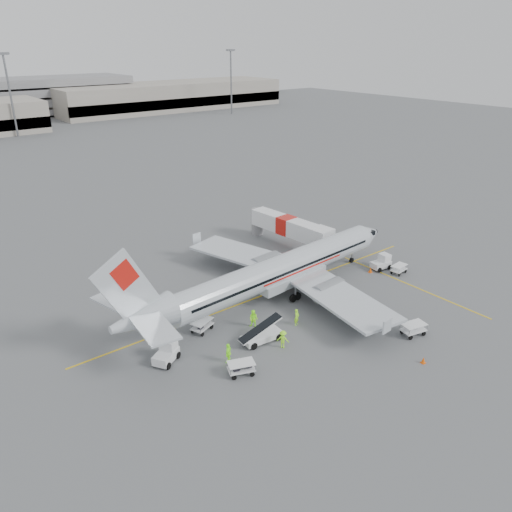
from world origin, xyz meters
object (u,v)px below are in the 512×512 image
object	(u,v)px
aircraft	(282,251)
jet_bridge	(286,231)
belt_loader	(262,328)
tug_aft	(166,353)
tug_fore	(381,262)
tug_mid	(363,318)

from	to	relation	value
aircraft	jet_bridge	world-z (taller)	aircraft
belt_loader	tug_aft	size ratio (longest dim) A/B	2.07
belt_loader	tug_fore	bearing A→B (deg)	14.29
jet_bridge	tug_mid	xyz separation A→B (m)	(-7.73, -20.06, -1.17)
belt_loader	tug_mid	world-z (taller)	belt_loader
jet_bridge	belt_loader	xyz separation A→B (m)	(-17.18, -16.18, -0.59)
tug_mid	tug_aft	bearing A→B (deg)	144.08
aircraft	tug_mid	bearing A→B (deg)	-82.24
aircraft	tug_fore	xyz separation A→B (m)	(13.64, -2.61, -4.13)
belt_loader	tug_mid	size ratio (longest dim) A/B	2.46
tug_fore	tug_mid	distance (m)	13.69
jet_bridge	tug_fore	bearing A→B (deg)	-77.99
belt_loader	tug_fore	xyz separation A→B (m)	(21.08, 3.36, -0.47)
belt_loader	tug_aft	world-z (taller)	belt_loader
tug_aft	tug_mid	bearing A→B (deg)	-50.89
aircraft	tug_aft	world-z (taller)	aircraft
tug_fore	tug_aft	bearing A→B (deg)	-170.96
aircraft	tug_aft	distance (m)	16.82
aircraft	jet_bridge	xyz separation A→B (m)	(9.74, 10.21, -3.07)
jet_bridge	belt_loader	world-z (taller)	jet_bridge
aircraft	tug_aft	xyz separation A→B (m)	(-15.96, -3.41, -4.09)
tug_mid	jet_bridge	bearing A→B (deg)	52.71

